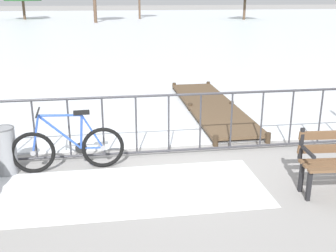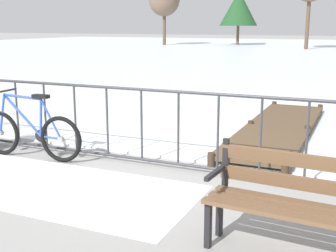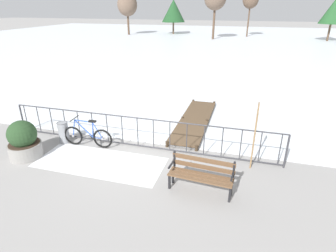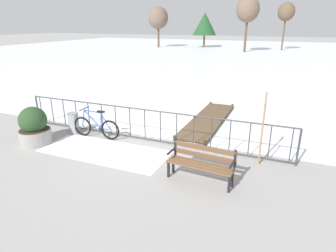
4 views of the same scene
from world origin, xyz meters
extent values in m
plane|color=gray|center=(0.00, 0.00, 0.00)|extent=(160.00, 160.00, 0.00)
cube|color=silver|center=(0.00, 28.40, 0.01)|extent=(80.00, 56.00, 0.03)
cube|color=white|center=(-0.75, -1.20, 0.00)|extent=(3.82, 1.57, 0.01)
cylinder|color=#38383D|center=(0.00, 0.00, 1.05)|extent=(9.00, 0.04, 0.04)
cylinder|color=#38383D|center=(0.00, 0.00, 0.08)|extent=(9.00, 0.04, 0.04)
cylinder|color=#38383D|center=(-2.16, 0.00, 0.57)|extent=(0.03, 0.03, 0.97)
cylinder|color=#38383D|center=(-1.62, 0.00, 0.57)|extent=(0.03, 0.03, 0.97)
cylinder|color=#38383D|center=(-1.08, 0.00, 0.57)|extent=(0.03, 0.03, 0.97)
cylinder|color=#38383D|center=(-0.54, 0.00, 0.57)|extent=(0.03, 0.03, 0.97)
cylinder|color=#38383D|center=(0.00, 0.00, 0.57)|extent=(0.03, 0.03, 0.97)
cylinder|color=#38383D|center=(0.54, 0.00, 0.57)|extent=(0.03, 0.03, 0.97)
cylinder|color=#38383D|center=(1.08, 0.00, 0.57)|extent=(0.03, 0.03, 0.97)
cylinder|color=#38383D|center=(1.62, 0.00, 0.57)|extent=(0.03, 0.03, 0.97)
cylinder|color=#38383D|center=(2.16, 0.00, 0.57)|extent=(0.03, 0.03, 0.97)
cylinder|color=#38383D|center=(2.70, 0.00, 0.57)|extent=(0.03, 0.03, 0.97)
torus|color=black|center=(-1.09, -0.34, 0.33)|extent=(0.66, 0.10, 0.66)
cylinder|color=gray|center=(-1.09, -0.34, 0.33)|extent=(0.08, 0.06, 0.08)
torus|color=black|center=(-2.14, -0.40, 0.33)|extent=(0.66, 0.10, 0.66)
cylinder|color=gray|center=(-2.14, -0.40, 0.33)|extent=(0.08, 0.06, 0.08)
cylinder|color=#2D51B2|center=(-1.41, -0.36, 0.62)|extent=(0.08, 0.04, 0.53)
cylinder|color=#2D51B2|center=(-1.72, -0.37, 0.63)|extent=(0.61, 0.07, 0.59)
cylinder|color=#2D51B2|center=(-1.70, -0.37, 0.90)|extent=(0.63, 0.07, 0.07)
cylinder|color=#2D51B2|center=(-1.26, -0.35, 0.34)|extent=(0.34, 0.05, 0.05)
cylinder|color=#2D51B2|center=(-1.24, -0.35, 0.61)|extent=(0.32, 0.05, 0.56)
cylinder|color=#2D51B2|center=(-2.08, -0.39, 0.62)|extent=(0.16, 0.04, 0.59)
cube|color=black|center=(-1.39, -0.36, 0.92)|extent=(0.25, 0.11, 0.05)
cylinder|color=black|center=(-2.01, -0.39, 0.96)|extent=(0.06, 0.52, 0.03)
cylinder|color=black|center=(-1.43, -0.36, 0.35)|extent=(0.18, 0.03, 0.18)
cube|color=black|center=(1.59, -1.85, 0.22)|extent=(0.05, 0.06, 0.44)
cube|color=black|center=(1.61, -1.59, 0.22)|extent=(0.05, 0.06, 0.44)
cube|color=black|center=(1.62, -1.47, 0.67)|extent=(0.05, 0.05, 0.45)
cube|color=black|center=(1.60, -1.72, 0.64)|extent=(0.07, 0.40, 0.04)
cylinder|color=gray|center=(-2.56, -0.33, 0.36)|extent=(0.34, 0.34, 0.72)
torus|color=#545558|center=(-2.56, -0.33, 0.72)|extent=(0.35, 0.35, 0.02)
cube|color=brown|center=(1.40, 2.55, 0.12)|extent=(1.10, 4.50, 0.06)
cylinder|color=#3C2E20|center=(0.90, 0.30, 0.10)|extent=(0.10, 0.10, 0.20)
cylinder|color=#3C2E20|center=(1.89, 0.30, 0.10)|extent=(0.10, 0.10, 0.20)
cylinder|color=#3C2E20|center=(0.90, 2.55, 0.10)|extent=(0.10, 0.10, 0.20)
cylinder|color=#3C2E20|center=(1.89, 2.55, 0.10)|extent=(0.10, 0.10, 0.20)
cylinder|color=#3C2E20|center=(0.90, 4.80, 0.10)|extent=(0.10, 0.10, 0.20)
cylinder|color=#3C2E20|center=(1.89, 4.80, 0.10)|extent=(0.10, 0.10, 0.20)
cylinder|color=brown|center=(-8.69, 37.08, 1.51)|extent=(0.26, 0.26, 3.02)
cylinder|color=brown|center=(12.69, 33.51, 1.76)|extent=(0.25, 0.25, 3.51)
camera|label=1|loc=(-0.99, -6.40, 2.65)|focal=43.76mm
camera|label=2|loc=(2.70, -5.23, 1.89)|focal=47.59mm
camera|label=3|loc=(3.16, -7.47, 4.33)|focal=29.51mm
camera|label=4|loc=(4.01, -7.68, 3.61)|focal=30.84mm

